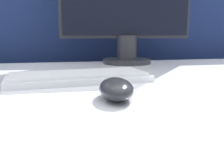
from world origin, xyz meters
TOP-DOWN VIEW (x-y plane):
  - partition_panel at (0.00, 0.65)m, footprint 5.00×0.03m
  - computer_mouse_near at (-0.02, -0.20)m, footprint 0.08×0.14m
  - keyboard at (-0.07, 0.01)m, footprint 0.39×0.19m

SIDE VIEW (x-z plane):
  - partition_panel at x=0.00m, z-range 0.00..1.15m
  - keyboard at x=-0.07m, z-range 0.77..0.79m
  - computer_mouse_near at x=-0.02m, z-range 0.77..0.81m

